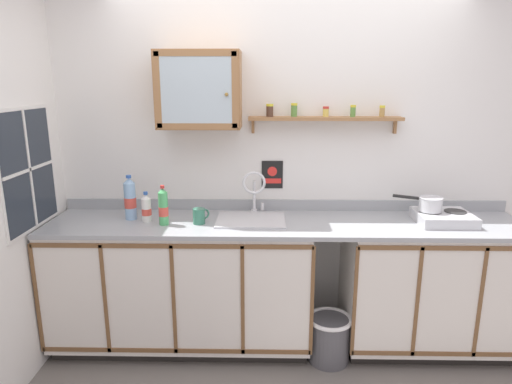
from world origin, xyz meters
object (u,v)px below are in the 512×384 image
(hot_plate_stove, at_px, (443,218))
(trash_bin, at_px, (329,338))
(sink, at_px, (251,222))
(bottle_opaque_white_2, at_px, (146,209))
(saucepan, at_px, (430,203))
(mug, at_px, (199,216))
(bottle_water_blue_0, at_px, (130,199))
(wall_cabinet, at_px, (199,90))
(warning_sign, at_px, (272,175))
(bottle_soda_green_1, at_px, (163,207))

(hot_plate_stove, height_order, trash_bin, hot_plate_stove)
(sink, bearing_deg, bottle_opaque_white_2, -175.86)
(sink, xyz_separation_m, saucepan, (1.24, -0.01, 0.15))
(mug, bearing_deg, trash_bin, -9.43)
(saucepan, bearing_deg, bottle_water_blue_0, 179.60)
(wall_cabinet, distance_m, trash_bin, 1.94)
(hot_plate_stove, relative_size, warning_sign, 1.77)
(hot_plate_stove, height_order, saucepan, saucepan)
(bottle_water_blue_0, relative_size, trash_bin, 0.95)
(bottle_soda_green_1, bearing_deg, hot_plate_stove, 2.42)
(bottle_water_blue_0, bearing_deg, wall_cabinet, 12.97)
(trash_bin, bearing_deg, sink, 156.17)
(bottle_soda_green_1, distance_m, mug, 0.25)
(trash_bin, bearing_deg, wall_cabinet, 158.42)
(sink, bearing_deg, wall_cabinet, 162.00)
(sink, relative_size, bottle_soda_green_1, 1.74)
(warning_sign, bearing_deg, bottle_water_blue_0, -165.69)
(bottle_soda_green_1, bearing_deg, bottle_water_blue_0, 154.73)
(bottle_water_blue_0, bearing_deg, hot_plate_stove, -1.10)
(saucepan, relative_size, wall_cabinet, 0.55)
(wall_cabinet, bearing_deg, warning_sign, 15.61)
(saucepan, height_order, bottle_water_blue_0, bottle_water_blue_0)
(sink, height_order, bottle_opaque_white_2, sink)
(saucepan, relative_size, trash_bin, 0.94)
(saucepan, xyz_separation_m, bottle_soda_green_1, (-1.83, -0.11, -0.01))
(sink, bearing_deg, hot_plate_stove, -1.71)
(mug, bearing_deg, bottle_opaque_white_2, 173.98)
(hot_plate_stove, height_order, bottle_opaque_white_2, bottle_opaque_white_2)
(saucepan, bearing_deg, bottle_soda_green_1, -176.59)
(bottle_soda_green_1, height_order, warning_sign, warning_sign)
(saucepan, relative_size, bottle_soda_green_1, 1.14)
(sink, bearing_deg, warning_sign, 59.89)
(bottle_water_blue_0, relative_size, wall_cabinet, 0.56)
(hot_plate_stove, xyz_separation_m, mug, (-1.69, -0.05, 0.02))
(bottle_opaque_white_2, height_order, mug, bottle_opaque_white_2)
(bottle_soda_green_1, distance_m, warning_sign, 0.85)
(hot_plate_stove, xyz_separation_m, saucepan, (-0.09, 0.03, 0.09))
(sink, xyz_separation_m, warning_sign, (0.15, 0.26, 0.29))
(sink, height_order, hot_plate_stove, sink)
(hot_plate_stove, bearing_deg, bottle_soda_green_1, -177.58)
(sink, distance_m, bottle_soda_green_1, 0.62)
(bottle_water_blue_0, relative_size, bottle_soda_green_1, 1.15)
(saucepan, bearing_deg, sink, 179.44)
(saucepan, distance_m, bottle_soda_green_1, 1.84)
(sink, distance_m, wall_cabinet, 0.99)
(saucepan, distance_m, warning_sign, 1.13)
(sink, relative_size, mug, 4.40)
(sink, bearing_deg, saucepan, -0.56)
(bottle_water_blue_0, xyz_separation_m, bottle_soda_green_1, (0.26, -0.12, -0.02))
(mug, xyz_separation_m, trash_bin, (0.90, -0.15, -0.83))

